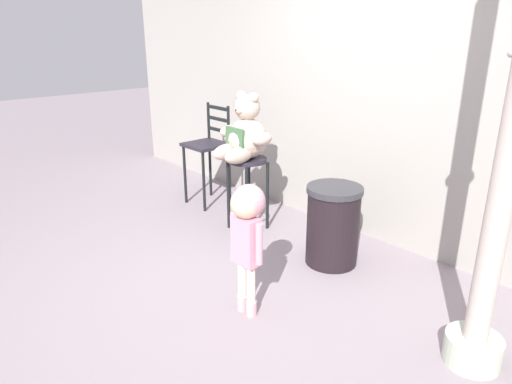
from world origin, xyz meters
name	(u,v)px	position (x,y,z in m)	size (l,w,h in m)	color
ground_plane	(236,290)	(0.00, 0.00, 0.00)	(24.00, 24.00, 0.00)	gray
building_wall	(381,70)	(0.00, 1.75, 1.57)	(7.83, 0.30, 3.13)	gray
bar_stool_with_teddy	(248,179)	(-0.83, 0.86, 0.52)	(0.37, 0.37, 0.74)	#231F29
teddy_bear	(245,135)	(-0.83, 0.83, 0.97)	(0.60, 0.54, 0.63)	#B8A190
child_walking	(247,223)	(0.27, -0.12, 0.70)	(0.30, 0.24, 0.96)	#CF9496
trash_bin	(333,225)	(0.20, 0.91, 0.35)	(0.47, 0.47, 0.69)	black
lamppost	(508,163)	(1.59, 0.53, 1.26)	(0.33, 0.33, 3.13)	#A8AF9D
bar_chair_empty	(208,149)	(-1.68, 1.02, 0.64)	(0.43, 0.43, 1.13)	#231F29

